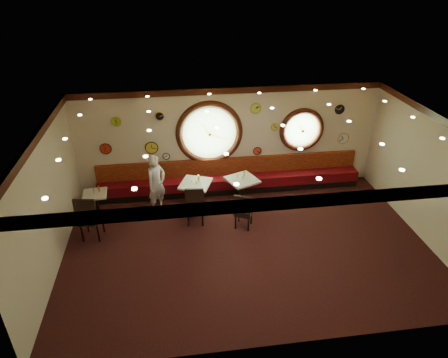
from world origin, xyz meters
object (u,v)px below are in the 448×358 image
Objects in this scene: condiment_a_salt at (94,190)px; table_c at (242,189)px; table_a at (96,201)px; condiment_c_bottle at (244,174)px; chair_b at (195,203)px; chair_c at (243,209)px; condiment_a_pepper at (94,192)px; condiment_c_pepper at (243,178)px; condiment_c_salt at (237,176)px; condiment_a_bottle at (99,189)px; condiment_b_pepper at (196,182)px; condiment_b_bottle at (199,178)px; chair_a at (88,216)px; waiter at (157,184)px; condiment_b_salt at (192,181)px; table_b at (196,193)px.

table_c is at bearing -2.06° from condiment_a_salt.
condiment_c_bottle is (4.17, 0.10, 0.50)m from table_a.
chair_b is 1.11× the size of chair_c.
condiment_a_salt is 1.05× the size of condiment_a_pepper.
condiment_c_bottle is (0.07, 0.21, 0.01)m from condiment_c_pepper.
table_c is 0.40m from condiment_c_salt.
condiment_a_bottle is (-3.80, 1.30, 0.17)m from chair_c.
condiment_b_pepper is at bearing -5.64° from condiment_a_salt.
chair_c is 3.77× the size of condiment_b_bottle.
chair_a is 5.42× the size of condiment_c_bottle.
table_a is 7.73× the size of condiment_c_salt.
waiter is (-1.17, -0.02, -0.10)m from condiment_b_bottle.
chair_a is 2.03m from waiter.
condiment_c_pepper is at bearing -2.89° from condiment_a_salt.
chair_c is 4.07× the size of condiment_a_bottle.
waiter reaches higher than table_a.
condiment_c_bottle reaches higher than condiment_b_salt.
condiment_c_bottle reaches higher than table_c.
chair_c reaches higher than condiment_a_bottle.
condiment_a_bottle is (-2.57, 0.94, 0.10)m from chair_b.
condiment_a_pepper is (-3.98, -0.06, -0.17)m from condiment_c_salt.
condiment_c_pepper is at bearing -1.57° from table_a.
condiment_a_salt is at bearing -179.30° from condiment_a_bottle.
chair_a is 1.24m from condiment_a_bottle.
chair_c is at bearing -99.82° from condiment_c_pepper.
table_a is 2.82m from condiment_b_pepper.
condiment_b_pepper is at bearing -116.08° from condiment_b_bottle.
table_c is 1.16m from chair_c.
chair_a is (0.01, -1.14, 0.28)m from table_a.
chair_b is at bearing -17.03° from condiment_a_pepper.
waiter is (1.69, -0.01, 0.43)m from table_a.
condiment_a_salt is at bearing 110.50° from table_a.
condiment_c_pepper reaches higher than table_b.
chair_c is 6.56× the size of condiment_b_pepper.
condiment_c_pepper is at bearing -1.43° from condiment_a_pepper.
table_c is 10.06× the size of condiment_a_salt.
table_b is (2.77, -0.11, 0.11)m from table_a.
condiment_a_bottle is (0.13, 0.11, 0.03)m from condiment_a_pepper.
condiment_a_pepper is at bearing 178.57° from condiment_c_pepper.
chair_a is 6.79× the size of condiment_c_pepper.
table_a is at bearing 176.27° from condiment_b_pepper.
table_a is at bearing 168.67° from chair_b.
condiment_a_bottle is at bearing 176.97° from condiment_c_pepper.
condiment_b_pepper is (2.79, -0.17, 0.18)m from condiment_a_pepper.
condiment_a_salt is (-4.13, 0.15, 0.20)m from table_c.
condiment_a_pepper is (-2.79, 0.10, 0.19)m from table_b.
condiment_a_salt is at bearing 130.04° from waiter.
condiment_c_salt reaches higher than table_c.
table_c is 1.48m from condiment_b_salt.
condiment_b_bottle reaches higher than condiment_c_pepper.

